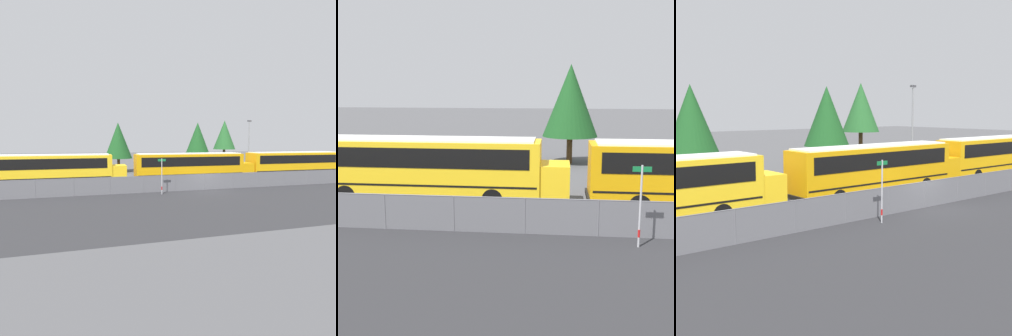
# 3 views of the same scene
# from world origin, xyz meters

# --- Properties ---
(school_bus_1) EXTENTS (13.87, 2.45, 3.41)m
(school_bus_1) POSITION_xyz_m (-14.42, 4.79, 2.03)
(school_bus_1) COLOR yellow
(school_bus_1) RESTS_ON ground_plane
(street_sign) EXTENTS (0.70, 0.09, 3.19)m
(street_sign) POSITION_xyz_m (-4.57, -1.12, 1.68)
(street_sign) COLOR #B7B7BC
(street_sign) RESTS_ON ground_plane
(tree_1) EXTENTS (4.25, 4.25, 7.66)m
(tree_1) POSITION_xyz_m (-6.84, 17.86, 4.88)
(tree_1) COLOR #51381E
(tree_1) RESTS_ON ground_plane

